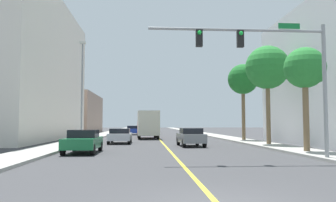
% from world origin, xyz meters
% --- Properties ---
extents(ground, '(192.00, 192.00, 0.00)m').
position_xyz_m(ground, '(0.00, 42.00, 0.00)').
color(ground, '#38383A').
extents(sidewalk_left, '(2.57, 168.00, 0.15)m').
position_xyz_m(sidewalk_left, '(-8.19, 42.00, 0.07)').
color(sidewalk_left, '#9E9B93').
rests_on(sidewalk_left, ground).
extents(sidewalk_right, '(2.57, 168.00, 0.15)m').
position_xyz_m(sidewalk_right, '(8.19, 42.00, 0.07)').
color(sidewalk_right, '#9E9B93').
rests_on(sidewalk_right, ground).
extents(lane_marking_center, '(0.16, 144.00, 0.01)m').
position_xyz_m(lane_marking_center, '(0.00, 42.00, 0.00)').
color(lane_marking_center, yellow).
rests_on(lane_marking_center, ground).
extents(building_left_far, '(12.74, 19.60, 7.28)m').
position_xyz_m(building_left_far, '(-17.28, 57.26, 3.64)').
color(building_left_far, gray).
rests_on(building_left_far, ground).
extents(traffic_signal_mast, '(8.90, 0.36, 6.67)m').
position_xyz_m(traffic_signal_mast, '(4.70, 8.75, 5.01)').
color(traffic_signal_mast, gray).
rests_on(traffic_signal_mast, sidewalk_right).
extents(street_lamp, '(0.56, 0.28, 9.18)m').
position_xyz_m(street_lamp, '(-7.40, 23.68, 5.17)').
color(street_lamp, gray).
rests_on(street_lamp, sidewalk_left).
extents(palm_near, '(2.50, 2.50, 6.30)m').
position_xyz_m(palm_near, '(8.09, 12.40, 5.10)').
color(palm_near, brown).
rests_on(palm_near, sidewalk_right).
extents(palm_mid, '(3.55, 3.55, 8.01)m').
position_xyz_m(palm_mid, '(8.35, 19.33, 6.33)').
color(palm_mid, brown).
rests_on(palm_mid, sidewalk_right).
extents(palm_far, '(3.08, 3.08, 7.72)m').
position_xyz_m(palm_far, '(8.36, 26.26, 6.25)').
color(palm_far, brown).
rests_on(palm_far, sidewalk_right).
extents(car_black, '(2.13, 4.50, 1.40)m').
position_xyz_m(car_black, '(-1.60, 52.94, 0.74)').
color(car_black, black).
rests_on(car_black, ground).
extents(car_green, '(1.92, 4.12, 1.42)m').
position_xyz_m(car_green, '(-5.40, 13.63, 0.73)').
color(car_green, '#196638').
rests_on(car_green, ground).
extents(car_gray, '(1.96, 3.90, 1.44)m').
position_xyz_m(car_gray, '(1.98, 19.12, 0.75)').
color(car_gray, slate).
rests_on(car_gray, ground).
extents(car_silver, '(1.97, 4.31, 1.35)m').
position_xyz_m(car_silver, '(-3.87, 23.34, 0.72)').
color(car_silver, '#BCBCC1').
rests_on(car_silver, ground).
extents(car_blue, '(2.06, 4.66, 1.43)m').
position_xyz_m(car_blue, '(-3.54, 46.42, 0.74)').
color(car_blue, '#1E389E').
rests_on(car_blue, ground).
extents(delivery_truck, '(2.66, 7.10, 3.22)m').
position_xyz_m(delivery_truck, '(-1.29, 32.71, 1.70)').
color(delivery_truck, red).
rests_on(delivery_truck, ground).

